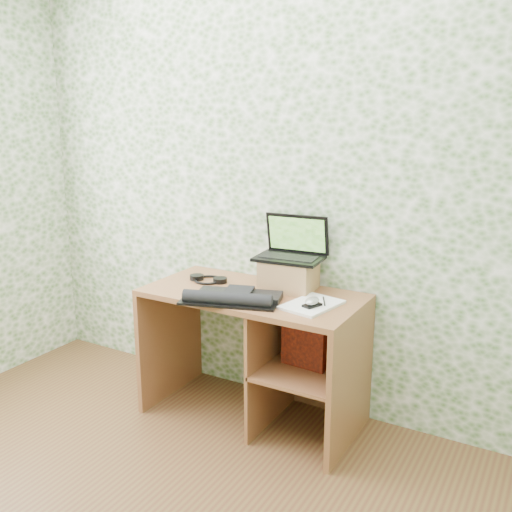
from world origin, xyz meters
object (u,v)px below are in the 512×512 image
Objects in this scene: desk at (267,339)px; riser at (289,275)px; notepad at (312,305)px; keyboard at (234,297)px; laptop at (292,248)px.

desk is 4.22× the size of riser.
desk is 3.89× the size of notepad.
desk is 0.38m from riser.
keyboard is at bearing -111.41° from desk.
laptop reaches higher than riser.
laptop is at bearing 65.53° from desk.
notepad reaches higher than desk.
keyboard is at bearing -117.98° from laptop.
riser reaches higher than keyboard.
keyboard is 0.41m from notepad.
notepad is (0.30, -0.07, 0.28)m from desk.
desk is at bearing 176.98° from notepad.
desk is at bearing -119.74° from laptop.
riser reaches higher than notepad.
notepad is at bearing 2.69° from keyboard.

